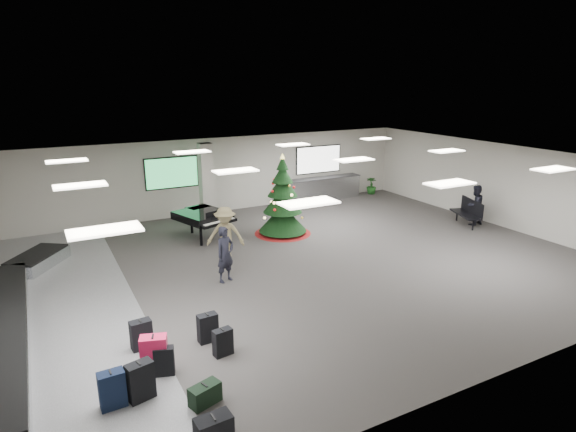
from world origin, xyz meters
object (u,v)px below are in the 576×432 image
baggage_carousel (12,314)px  bench (468,211)px  service_counter (321,189)px  traveler_a (225,254)px  traveler_bench (475,205)px  traveler_b (225,235)px  christmas_tree (283,207)px  grand_piano (203,216)px  potted_plant_right (371,186)px  potted_plant_left (282,196)px  pink_suitcase (154,355)px

baggage_carousel → bench: (15.76, 0.55, 0.37)m
service_counter → traveler_a: size_ratio=2.49×
traveler_a → traveler_bench: (10.67, 0.56, -0.01)m
baggage_carousel → traveler_b: size_ratio=5.36×
christmas_tree → traveler_a: christmas_tree is taller
traveler_b → traveler_bench: size_ratio=1.13×
grand_piano → potted_plant_right: bearing=-2.8°
grand_piano → potted_plant_left: 5.27m
potted_plant_left → baggage_carousel: bearing=-148.2°
christmas_tree → baggage_carousel: bearing=-161.1°
traveler_b → potted_plant_right: traveler_b is taller
baggage_carousel → potted_plant_left: bearing=31.8°
service_counter → potted_plant_left: 2.21m
traveler_a → traveler_b: 1.46m
traveler_a → grand_piano: bearing=58.9°
traveler_bench → potted_plant_right: 6.14m
christmas_tree → traveler_bench: 7.65m
bench → traveler_b: (-9.85, 0.72, 0.32)m
bench → traveler_bench: size_ratio=1.07×
traveler_b → service_counter: bearing=67.0°
potted_plant_right → traveler_bench: bearing=-86.8°
bench → christmas_tree: bearing=-179.4°
christmas_tree → pink_suitcase: bearing=-133.4°
pink_suitcase → potted_plant_right: bearing=56.4°
grand_piano → service_counter: bearing=4.3°
baggage_carousel → pink_suitcase: pink_suitcase is taller
pink_suitcase → traveler_bench: 14.15m
christmas_tree → grand_piano: bearing=161.4°
traveler_b → potted_plant_left: bearing=77.1°
baggage_carousel → bench: bearing=2.0°
baggage_carousel → bench: bench is taller
service_counter → potted_plant_right: 2.87m
pink_suitcase → potted_plant_left: size_ratio=0.90×
traveler_b → potted_plant_left: size_ratio=1.97×
pink_suitcase → bench: 13.89m
baggage_carousel → grand_piano: size_ratio=4.15×
baggage_carousel → christmas_tree: christmas_tree is taller
service_counter → christmas_tree: (-4.00, -3.71, 0.49)m
christmas_tree → potted_plant_left: size_ratio=3.29×
christmas_tree → potted_plant_right: 7.75m
christmas_tree → traveler_bench: size_ratio=1.89×
christmas_tree → traveler_b: (-2.93, -1.76, -0.13)m
traveler_a → potted_plant_right: (10.32, 6.68, -0.38)m
baggage_carousel → pink_suitcase: 4.45m
baggage_carousel → traveler_a: bearing=-1.0°
pink_suitcase → traveler_bench: traveler_bench is taller
traveler_a → traveler_bench: bearing=-18.2°
traveler_bench → potted_plant_right: (-0.35, 6.12, -0.37)m
traveler_b → traveler_bench: 10.17m
traveler_b → traveler_bench: bearing=24.2°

